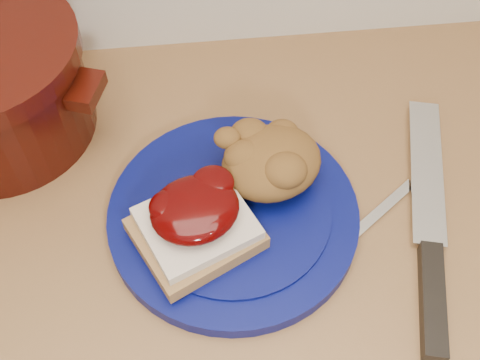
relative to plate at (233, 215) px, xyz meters
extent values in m
cube|color=beige|center=(-0.02, 0.01, -0.48)|extent=(4.00, 0.60, 0.86)
cylinder|color=#050A4E|center=(0.00, 0.00, 0.00)|extent=(0.37, 0.37, 0.02)
cube|color=olive|center=(-0.04, -0.03, 0.02)|extent=(0.16, 0.15, 0.02)
cube|color=beige|center=(-0.04, -0.03, 0.04)|extent=(0.14, 0.13, 0.01)
ellipsoid|color=#320101|center=(-0.04, -0.03, 0.06)|extent=(0.12, 0.11, 0.03)
ellipsoid|color=brown|center=(0.05, 0.04, 0.04)|extent=(0.15, 0.14, 0.06)
cube|color=black|center=(0.20, -0.13, 0.00)|extent=(0.06, 0.13, 0.02)
cube|color=silver|center=(0.24, 0.04, 0.00)|extent=(0.09, 0.22, 0.00)
cube|color=silver|center=(0.16, -0.02, -0.01)|extent=(0.14, 0.10, 0.00)
cube|color=black|center=(-0.16, 0.13, 0.09)|extent=(0.05, 0.06, 0.02)
camera|label=1|loc=(-0.03, -0.37, 0.59)|focal=45.00mm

